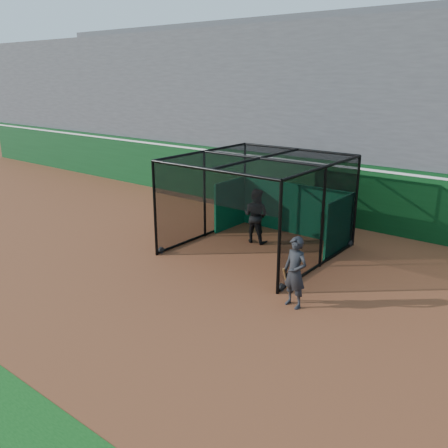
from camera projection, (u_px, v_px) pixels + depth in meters
The scene contains 6 objects.
ground at pixel (163, 282), 13.67m from camera, with size 120.00×120.00×0.00m, color brown.
outfield_wall at pixel (309, 187), 19.65m from camera, with size 50.00×0.50×2.50m.
grandstand at pixel (353, 104), 21.52m from camera, with size 50.00×7.85×8.95m.
batting_cage at pixel (259, 205), 15.75m from camera, with size 4.80×5.03×3.15m.
batter at pixel (256, 216), 16.73m from camera, with size 0.95×0.74×1.95m, color black.
on_deck_player at pixel (295, 273), 11.99m from camera, with size 0.75×0.56×1.88m.
Camera 1 is at (9.14, -8.76, 5.70)m, focal length 38.00 mm.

